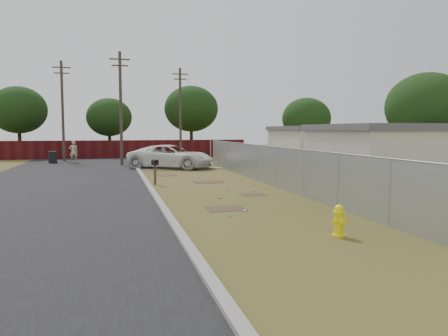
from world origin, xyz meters
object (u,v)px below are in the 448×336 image
object	(u,v)px
pickup_truck	(171,157)
pedestrian	(74,152)
fire_hydrant	(339,221)
mailbox	(155,165)
trash_bin	(52,157)

from	to	relation	value
pickup_truck	pedestrian	world-z (taller)	pedestrian
fire_hydrant	mailbox	xyz separation A→B (m)	(-3.69, 12.34, 0.63)
mailbox	trash_bin	distance (m)	18.17
pickup_truck	pedestrian	bearing A→B (deg)	74.60
trash_bin	mailbox	bearing A→B (deg)	-67.10
fire_hydrant	mailbox	distance (m)	12.90
mailbox	pedestrian	distance (m)	17.55
fire_hydrant	pedestrian	xyz separation A→B (m)	(-9.04, 29.06, 0.55)
pedestrian	pickup_truck	bearing A→B (deg)	132.46
fire_hydrant	pickup_truck	world-z (taller)	pickup_truck
pickup_truck	trash_bin	distance (m)	11.71
pickup_truck	fire_hydrant	bearing A→B (deg)	-146.60
mailbox	trash_bin	bearing A→B (deg)	112.90
fire_hydrant	trash_bin	distance (m)	31.01
fire_hydrant	pickup_truck	xyz separation A→B (m)	(-1.62, 21.76, 0.45)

